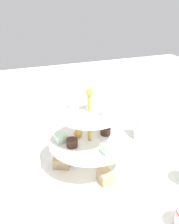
% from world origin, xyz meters
% --- Properties ---
extents(ground_plane, '(2.40, 2.40, 0.00)m').
position_xyz_m(ground_plane, '(0.00, 0.00, 0.00)').
color(ground_plane, silver).
extents(tiered_serving_stand, '(0.28, 0.28, 0.25)m').
position_xyz_m(tiered_serving_stand, '(0.00, 0.00, 0.08)').
color(tiered_serving_stand, white).
rests_on(tiered_serving_stand, ground_plane).
extents(butter_knife_left, '(0.17, 0.04, 0.00)m').
position_xyz_m(butter_knife_left, '(-0.09, 0.33, 0.00)').
color(butter_knife_left, silver).
rests_on(butter_knife_left, ground_plane).
extents(water_glass_mid_back, '(0.06, 0.06, 0.09)m').
position_xyz_m(water_glass_mid_back, '(0.24, 0.10, 0.04)').
color(water_glass_mid_back, silver).
rests_on(water_glass_mid_back, ground_plane).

